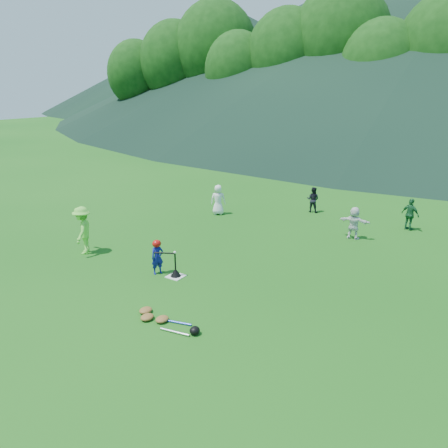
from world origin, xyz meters
The scene contains 15 objects.
ground centered at (0.00, 0.00, 0.00)m, with size 120.00×120.00×0.00m, color #155413.
home_plate centered at (0.00, 0.00, 0.01)m, with size 0.45×0.45×0.02m, color silver.
baseball centered at (0.00, 0.00, 0.74)m, with size 0.08×0.08×0.08m, color white.
batter_child centered at (-0.57, -0.10, 0.50)m, with size 0.36×0.24×0.99m, color navy.
adult_coach centered at (-3.62, -0.18, 0.77)m, with size 1.00×0.57×1.54m, color #71E242.
fielder_a centered at (-2.49, 5.86, 0.63)m, with size 0.61×0.40×1.26m, color white.
fielder_b centered at (0.68, 8.35, 0.54)m, with size 0.53×0.41×1.09m, color black.
fielder_c centered at (4.64, 8.04, 0.60)m, with size 0.70×0.29×1.20m, color #1B5A2F.
fielder_d centered at (3.19, 5.94, 0.58)m, with size 1.07×0.34×1.16m, color white.
batting_tee centered at (0.00, 0.00, 0.13)m, with size 0.30×0.30×0.68m.
batter_gear centered at (-0.55, -0.10, 0.90)m, with size 0.72×0.29×0.35m.
equipment_pile centered at (1.31, -2.10, 0.07)m, with size 1.80×0.58×0.19m.
outfield_fence centered at (0.00, 28.00, 0.70)m, with size 70.07×0.08×1.33m.
tree_line centered at (0.20, 33.83, 8.21)m, with size 70.04×11.40×14.82m.
distant_hills centered at (-7.63, 81.81, 14.98)m, with size 155.00×140.00×32.00m.
Camera 1 is at (7.35, -8.73, 5.19)m, focal length 35.00 mm.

